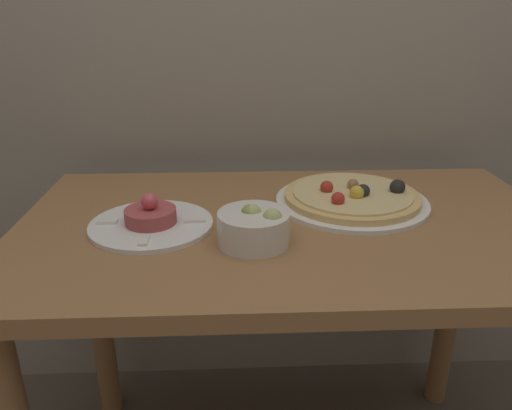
# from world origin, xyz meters

# --- Properties ---
(dining_table) EXTENTS (1.12, 0.65, 0.73)m
(dining_table) POSITION_xyz_m (0.00, 0.33, 0.61)
(dining_table) COLOR olive
(dining_table) RESTS_ON ground_plane
(pizza_plate) EXTENTS (0.34, 0.34, 0.06)m
(pizza_plate) POSITION_xyz_m (0.14, 0.41, 0.74)
(pizza_plate) COLOR white
(pizza_plate) RESTS_ON dining_table
(tartare_plate) EXTENTS (0.24, 0.24, 0.07)m
(tartare_plate) POSITION_xyz_m (-0.28, 0.31, 0.74)
(tartare_plate) COLOR white
(tartare_plate) RESTS_ON dining_table
(small_bowl) EXTENTS (0.13, 0.13, 0.07)m
(small_bowl) POSITION_xyz_m (-0.08, 0.23, 0.76)
(small_bowl) COLOR silver
(small_bowl) RESTS_ON dining_table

